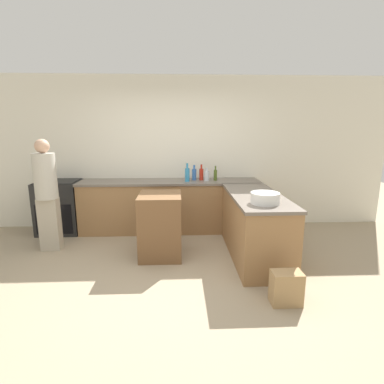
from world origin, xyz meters
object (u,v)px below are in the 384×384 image
Objects in this scene: paper_bag at (286,288)px; island_table at (161,225)px; person_by_range at (47,191)px; vinegar_bottle_clear at (207,176)px; olive_oil_bottle at (215,175)px; range_oven at (60,207)px; hot_sauce_bottle at (201,174)px; mixing_bowl at (265,198)px; dish_soap_bottle at (187,174)px; water_bottle_blue at (194,174)px.

island_table is at bearing 136.61° from paper_bag.
vinegar_bottle_clear is at bearing 17.74° from person_by_range.
person_by_range reaches higher than island_table.
olive_oil_bottle reaches higher than paper_bag.
olive_oil_bottle is (2.71, -0.00, 0.55)m from range_oven.
hot_sauce_bottle is (0.66, 1.12, 0.56)m from island_table.
person_by_range reaches higher than mixing_bowl.
island_table is at bearing -125.55° from vinegar_bottle_clear.
range_oven is 2.61m from vinegar_bottle_clear.
mixing_bowl is at bearing -60.23° from dish_soap_bottle.
range_oven is 3.31× the size of hot_sauce_bottle.
vinegar_bottle_clear is 0.64× the size of paper_bag.
paper_bag is at bearing -75.19° from vinegar_bottle_clear.
dish_soap_bottle is (-0.34, -0.06, 0.03)m from vinegar_bottle_clear.
hot_sauce_bottle is at bearing -11.09° from water_bottle_blue.
olive_oil_bottle is 0.16m from vinegar_bottle_clear.
water_bottle_blue is 2.70m from paper_bag.
vinegar_bottle_clear is at bearing -169.62° from olive_oil_bottle.
dish_soap_bottle reaches higher than olive_oil_bottle.
range_oven is at bearing 100.81° from person_by_range.
range_oven is at bearing 149.22° from island_table.
paper_bag is at bearing -78.94° from olive_oil_bottle.
olive_oil_bottle is 0.81× the size of dish_soap_bottle.
hot_sauce_bottle is at bearing 1.02° from range_oven.
hot_sauce_bottle reaches higher than paper_bag.
water_bottle_blue is at bearing 108.79° from paper_bag.
dish_soap_bottle is 0.88× the size of paper_bag.
vinegar_bottle_clear is at bearing 54.45° from island_table.
range_oven reaches higher than paper_bag.
water_bottle_blue is 0.13m from hot_sauce_bottle.
mixing_bowl is 3.09m from person_by_range.
vinegar_bottle_clear reaches higher than range_oven.
range_oven is 3.48× the size of water_bottle_blue.
vinegar_bottle_clear is at bearing -40.86° from hot_sauce_bottle.
mixing_bowl is at bearing -71.06° from vinegar_bottle_clear.
hot_sauce_bottle is (-0.65, 1.70, 0.04)m from mixing_bowl.
hot_sauce_bottle is 1.22× the size of vinegar_bottle_clear.
hot_sauce_bottle reaches higher than range_oven.
range_oven reaches higher than island_table.
dish_soap_bottle is at bearing 67.43° from island_table.
person_by_range is at bearing -159.98° from hot_sauce_bottle.
mixing_bowl is (3.12, -1.66, 0.51)m from range_oven.
vinegar_bottle_clear is 0.14× the size of person_by_range.
island_table is at bearing -115.09° from water_bottle_blue.
person_by_range reaches higher than olive_oil_bottle.
olive_oil_bottle reaches higher than vinegar_bottle_clear.
island_table is 2.57× the size of mixing_bowl.
range_oven is 2.53m from hot_sauce_bottle.
range_oven is at bearing 143.27° from paper_bag.
hot_sauce_bottle reaches higher than vinegar_bottle_clear.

